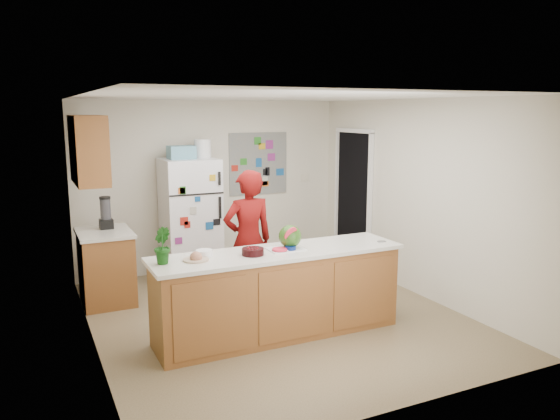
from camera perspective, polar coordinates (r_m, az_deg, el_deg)
name	(u,v)px	position (r m, az deg, el deg)	size (l,w,h in m)	color
floor	(276,317)	(6.46, -0.45, -11.08)	(4.00, 4.50, 0.02)	brown
wall_back	(212,186)	(8.20, -7.15, 2.53)	(4.00, 0.02, 2.50)	beige
wall_left	(87,226)	(5.59, -19.49, -1.61)	(0.02, 4.50, 2.50)	beige
wall_right	(418,198)	(7.19, 14.22, 1.21)	(0.02, 4.50, 2.50)	beige
ceiling	(275,96)	(6.02, -0.48, 11.85)	(4.00, 4.50, 0.02)	white
doorway	(354,200)	(8.36, 7.71, 1.08)	(0.03, 0.85, 2.04)	black
peninsula_base	(278,295)	(5.80, -0.16, -8.88)	(2.60, 0.62, 0.88)	brown
peninsula_top	(278,253)	(5.67, -0.16, -4.49)	(2.68, 0.70, 0.04)	silver
side_counter_base	(106,268)	(7.12, -17.71, -5.81)	(0.60, 0.80, 0.86)	brown
side_counter_top	(104,233)	(7.02, -17.91, -2.27)	(0.64, 0.84, 0.04)	silver
upper_cabinets	(88,150)	(6.81, -19.41, 5.96)	(0.35, 1.00, 0.80)	brown
refrigerator	(190,219)	(7.78, -9.35, -0.94)	(0.75, 0.70, 1.70)	silver
fridge_top_bin	(181,152)	(7.62, -10.28, 5.95)	(0.35, 0.28, 0.18)	#5999B2
photo_collage	(258,164)	(8.41, -2.27, 4.86)	(0.95, 0.01, 0.95)	slate
person	(248,241)	(6.45, -3.35, -3.22)	(0.61, 0.40, 1.68)	#640B0A
blender_appliance	(106,214)	(7.12, -17.75, -0.37)	(0.13, 0.13, 0.38)	black
cutting_board	(286,249)	(5.71, 0.60, -4.10)	(0.37, 0.28, 0.01)	silver
watermelon	(290,236)	(5.73, 1.05, -2.77)	(0.24, 0.24, 0.24)	#29621B
watermelon_slice	(280,249)	(5.63, -0.03, -4.15)	(0.16, 0.16, 0.02)	red
cherry_bowl	(253,252)	(5.50, -2.85, -4.37)	(0.22, 0.22, 0.07)	black
white_bowl	(204,253)	(5.52, -7.94, -4.47)	(0.17, 0.17, 0.06)	silver
cobalt_bowl	(291,248)	(5.66, 1.12, -4.03)	(0.11, 0.11, 0.05)	#061A57
plate	(196,260)	(5.37, -8.77, -5.15)	(0.25, 0.25, 0.02)	beige
paper_towel	(282,250)	(5.67, 0.19, -4.17)	(0.18, 0.16, 0.02)	white
keys	(382,241)	(6.15, 10.57, -3.24)	(0.09, 0.04, 0.01)	gray
potted_plant	(162,246)	(5.29, -12.27, -3.68)	(0.19, 0.15, 0.34)	#133F0B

